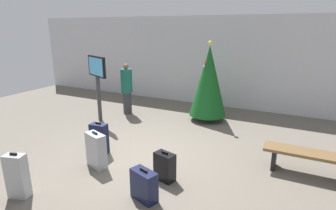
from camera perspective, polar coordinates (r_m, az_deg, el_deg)
The scene contains 11 objects.
ground_plane at distance 6.31m, azimuth -5.59°, elevation -10.42°, with size 16.00×16.00×0.00m, color #665E54.
back_wall at distance 10.11m, azimuth 8.85°, elevation 9.03°, with size 16.00×0.20×3.20m, color silver.
holiday_tree at distance 8.30m, azimuth 8.53°, elevation 5.00°, with size 1.12×1.12×2.42m.
flight_info_kiosk at distance 8.43m, azimuth -14.63°, elevation 6.07°, with size 0.95×0.49×1.99m.
waiting_bench at distance 6.03m, azimuth 27.67°, elevation -9.75°, with size 1.71×0.44×0.48m.
traveller_0 at distance 9.06m, azimuth -8.65°, elevation 3.58°, with size 0.53×0.53×1.67m.
suitcase_0 at distance 5.36m, azimuth -29.10°, elevation -12.92°, with size 0.38×0.28×0.82m.
suitcase_1 at distance 6.43m, azimuth -14.22°, elevation -6.86°, with size 0.40×0.25×0.75m.
suitcase_2 at distance 4.74m, azimuth -5.06°, elevation -16.44°, with size 0.52×0.37×0.57m.
suitcase_3 at distance 5.24m, azimuth -0.70°, elevation -12.81°, with size 0.43×0.31×0.59m.
suitcase_4 at distance 5.84m, azimuth -14.84°, elevation -9.20°, with size 0.53×0.36×0.77m.
Camera 1 is at (3.05, -4.76, 2.81)m, focal length 29.04 mm.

